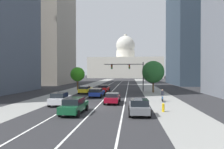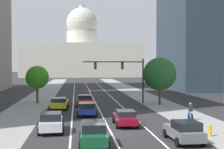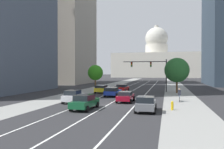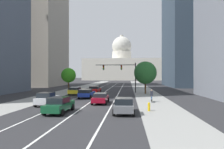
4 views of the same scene
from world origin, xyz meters
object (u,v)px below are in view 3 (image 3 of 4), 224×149
(car_gray, at_px, (146,104))
(fire_hydrant, at_px, (172,106))
(capitol_building, at_px, (156,62))
(car_yellow, at_px, (102,89))
(car_blue, at_px, (113,91))
(traffic_signal_mast, at_px, (152,68))
(street_tree_mid_left, at_px, (95,73))
(cyclist, at_px, (179,95))
(car_green, at_px, (85,102))
(street_tree_near_right, at_px, (177,70))
(car_red, at_px, (122,88))
(car_white, at_px, (73,96))
(car_crimson, at_px, (126,96))

(car_gray, distance_m, fire_hydrant, 3.00)
(capitol_building, relative_size, car_yellow, 12.05)
(car_blue, relative_size, fire_hydrant, 5.03)
(car_yellow, distance_m, car_blue, 6.16)
(traffic_signal_mast, bearing_deg, street_tree_mid_left, 170.50)
(car_gray, relative_size, cyclist, 2.42)
(car_green, xyz_separation_m, traffic_signal_mast, (5.44, 23.15, 3.77))
(capitol_building, bearing_deg, street_tree_near_right, -85.61)
(car_red, xyz_separation_m, fire_hydrant, (8.88, -19.19, -0.31))
(street_tree_mid_left, bearing_deg, traffic_signal_mast, -9.50)
(cyclist, bearing_deg, car_white, 110.47)
(cyclist, relative_size, street_tree_mid_left, 0.33)
(fire_hydrant, height_order, street_tree_mid_left, street_tree_mid_left)
(car_red, bearing_deg, car_gray, -160.87)
(traffic_signal_mast, distance_m, street_tree_mid_left, 12.30)
(car_blue, height_order, traffic_signal_mast, traffic_signal_mast)
(traffic_signal_mast, height_order, street_tree_mid_left, traffic_signal_mast)
(car_gray, xyz_separation_m, traffic_signal_mast, (-0.88, 23.08, 3.79))
(car_yellow, bearing_deg, car_white, -177.50)
(capitol_building, bearing_deg, traffic_signal_mast, -87.97)
(car_crimson, distance_m, car_white, 6.66)
(capitol_building, bearing_deg, car_gray, -87.94)
(capitol_building, xyz_separation_m, cyclist, (8.35, -123.04, -9.03))
(traffic_signal_mast, bearing_deg, street_tree_near_right, -23.10)
(car_red, relative_size, car_white, 1.13)
(street_tree_mid_left, bearing_deg, fire_hydrant, -56.61)
(car_blue, bearing_deg, cyclist, -110.64)
(car_yellow, height_order, fire_hydrant, car_yellow)
(car_green, height_order, traffic_signal_mast, traffic_signal_mast)
(car_green, bearing_deg, capitol_building, 0.92)
(car_green, xyz_separation_m, car_white, (-3.16, 4.55, 0.02))
(car_red, height_order, car_white, car_white)
(cyclist, bearing_deg, street_tree_near_right, 1.92)
(fire_hydrant, bearing_deg, car_blue, 128.12)
(car_gray, relative_size, car_green, 0.90)
(car_gray, xyz_separation_m, car_red, (-6.33, 20.74, -0.01))
(car_gray, relative_size, street_tree_mid_left, 0.79)
(car_crimson, xyz_separation_m, car_red, (-3.16, 14.17, 0.04))
(car_gray, relative_size, fire_hydrant, 4.58)
(car_white, bearing_deg, capitol_building, -4.65)
(car_blue, xyz_separation_m, traffic_signal_mast, (5.45, 10.20, 3.80))
(car_yellow, relative_size, car_crimson, 1.06)
(capitol_building, height_order, cyclist, capitol_building)
(traffic_signal_mast, height_order, street_tree_near_right, street_tree_near_right)
(car_crimson, relative_size, street_tree_near_right, 0.66)
(car_green, relative_size, cyclist, 2.70)
(car_crimson, relative_size, fire_hydrant, 4.62)
(car_yellow, height_order, street_tree_mid_left, street_tree_mid_left)
(car_yellow, relative_size, traffic_signal_mast, 0.53)
(street_tree_mid_left, bearing_deg, car_green, -75.21)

